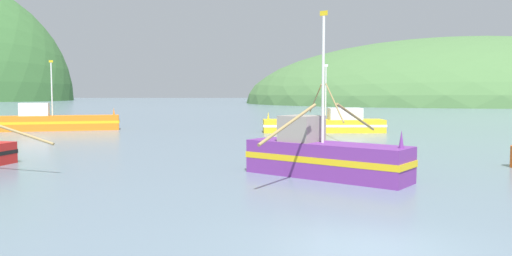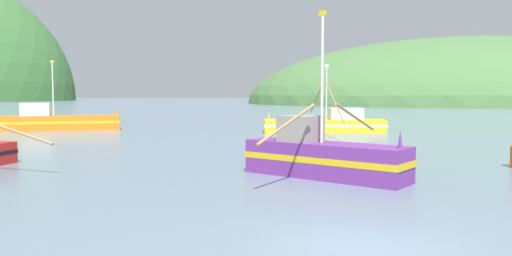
# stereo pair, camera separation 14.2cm
# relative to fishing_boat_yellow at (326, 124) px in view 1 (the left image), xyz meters

# --- Properties ---
(ground_plane) EXTENTS (600.00, 600.00, 0.00)m
(ground_plane) POSITION_rel_fishing_boat_yellow_xyz_m (-4.55, -33.45, -0.76)
(ground_plane) COLOR slate
(hill_mid_right) EXTENTS (143.07, 114.46, 42.08)m
(hill_mid_right) POSITION_rel_fishing_boat_yellow_xyz_m (64.83, 117.57, -0.76)
(hill_mid_right) COLOR #47703D
(hill_mid_right) RESTS_ON ground
(fishing_boat_yellow) EXTENTS (10.96, 18.62, 6.11)m
(fishing_boat_yellow) POSITION_rel_fishing_boat_yellow_xyz_m (0.00, 0.00, 0.00)
(fishing_boat_yellow) COLOR gold
(fishing_boat_yellow) RESTS_ON ground
(fishing_boat_orange) EXTENTS (11.64, 4.23, 6.59)m
(fishing_boat_orange) POSITION_rel_fishing_boat_yellow_xyz_m (-25.36, 2.48, 0.11)
(fishing_boat_orange) COLOR orange
(fishing_boat_orange) RESTS_ON ground
(fishing_boat_purple) EXTENTS (6.82, 7.45, 7.03)m
(fishing_boat_purple) POSITION_rel_fishing_boat_yellow_xyz_m (-4.05, -23.72, 0.15)
(fishing_boat_purple) COLOR #6B2D84
(fishing_boat_purple) RESTS_ON ground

